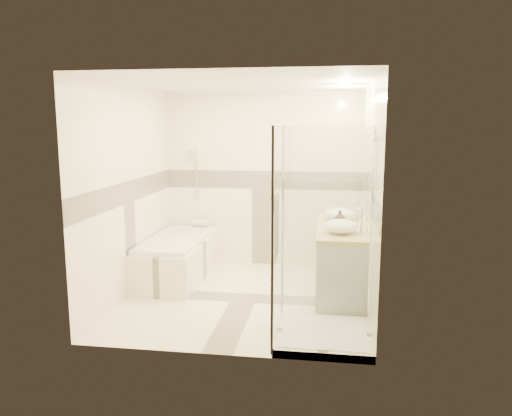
# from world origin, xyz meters

# --- Properties ---
(room) EXTENTS (2.82, 3.02, 2.52)m
(room) POSITION_xyz_m (0.06, 0.01, 1.26)
(room) COLOR #FEF3CA
(room) RESTS_ON ground
(bathtub) EXTENTS (0.75, 1.70, 0.56)m
(bathtub) POSITION_xyz_m (-1.02, 0.65, 0.31)
(bathtub) COLOR #FFF4CB
(bathtub) RESTS_ON ground
(vanity) EXTENTS (0.58, 1.62, 0.85)m
(vanity) POSITION_xyz_m (1.12, 0.30, 0.43)
(vanity) COLOR white
(vanity) RESTS_ON ground
(shower_enclosure) EXTENTS (0.96, 0.93, 2.04)m
(shower_enclosure) POSITION_xyz_m (0.83, -0.97, 0.51)
(shower_enclosure) COLOR #FFF4CB
(shower_enclosure) RESTS_ON ground
(vessel_sink_near) EXTENTS (0.39, 0.39, 0.16)m
(vessel_sink_near) POSITION_xyz_m (1.10, 0.68, 0.93)
(vessel_sink_near) COLOR white
(vessel_sink_near) RESTS_ON vanity
(vessel_sink_far) EXTENTS (0.39, 0.39, 0.15)m
(vessel_sink_far) POSITION_xyz_m (1.10, -0.10, 0.93)
(vessel_sink_far) COLOR white
(vessel_sink_far) RESTS_ON vanity
(faucet_near) EXTENTS (0.11, 0.03, 0.27)m
(faucet_near) POSITION_xyz_m (1.32, 0.68, 1.01)
(faucet_near) COLOR silver
(faucet_near) RESTS_ON vanity
(faucet_far) EXTENTS (0.12, 0.03, 0.29)m
(faucet_far) POSITION_xyz_m (1.32, -0.10, 1.02)
(faucet_far) COLOR silver
(faucet_far) RESTS_ON vanity
(amenity_bottle_a) EXTENTS (0.08, 0.08, 0.14)m
(amenity_bottle_a) POSITION_xyz_m (1.10, 0.18, 0.92)
(amenity_bottle_a) COLOR black
(amenity_bottle_a) RESTS_ON vanity
(amenity_bottle_b) EXTENTS (0.16, 0.16, 0.17)m
(amenity_bottle_b) POSITION_xyz_m (1.10, 0.41, 0.94)
(amenity_bottle_b) COLOR black
(amenity_bottle_b) RESTS_ON vanity
(folded_towels) EXTENTS (0.16, 0.24, 0.07)m
(folded_towels) POSITION_xyz_m (1.10, 1.00, 0.89)
(folded_towels) COLOR white
(folded_towels) RESTS_ON vanity
(rolled_towel) EXTENTS (0.24, 0.11, 0.11)m
(rolled_towel) POSITION_xyz_m (-0.90, 1.40, 0.61)
(rolled_towel) COLOR white
(rolled_towel) RESTS_ON bathtub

